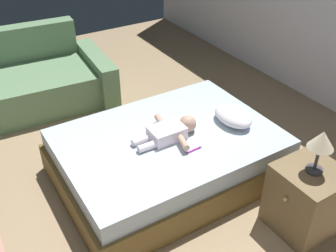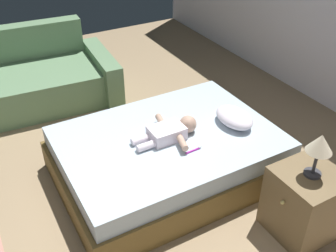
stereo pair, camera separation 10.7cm
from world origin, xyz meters
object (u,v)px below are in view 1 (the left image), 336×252
pillow (233,116)px  baby (171,131)px  lamp (321,142)px  toothbrush (195,149)px  bed (168,156)px  couch (13,86)px  nightstand (306,199)px

pillow → baby: (-0.10, -0.60, -0.01)m
lamp → toothbrush: bearing=-147.1°
bed → toothbrush: bearing=15.2°
couch → nightstand: 3.41m
lamp → nightstand: bearing=-90.0°
toothbrush → nightstand: nightstand is taller
baby → lamp: 1.23m
toothbrush → couch: 2.50m
baby → lamp: (1.05, 0.57, 0.32)m
bed → baby: (0.03, 0.01, 0.29)m
bed → lamp: (1.08, 0.58, 0.60)m
bed → pillow: 0.69m
toothbrush → nightstand: bearing=32.9°
toothbrush → couch: (-2.30, -0.96, -0.18)m
pillow → couch: couch is taller
baby → couch: size_ratio=0.27×
bed → couch: couch is taller
bed → toothbrush: size_ratio=12.66×
bed → nightstand: 1.22m
pillow → lamp: size_ratio=1.18×
lamp → couch: bearing=-154.6°
bed → pillow: size_ratio=4.74×
pillow → nightstand: bearing=-1.8°
toothbrush → lamp: (0.78, 0.50, 0.37)m
baby → couch: 2.24m
couch → lamp: (3.08, 1.46, 0.55)m
toothbrush → lamp: size_ratio=0.44×
toothbrush → bed: bearing=-164.8°
couch → nightstand: size_ratio=3.96×
pillow → lamp: (0.94, -0.03, 0.31)m
pillow → baby: baby is taller
bed → lamp: 1.36m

